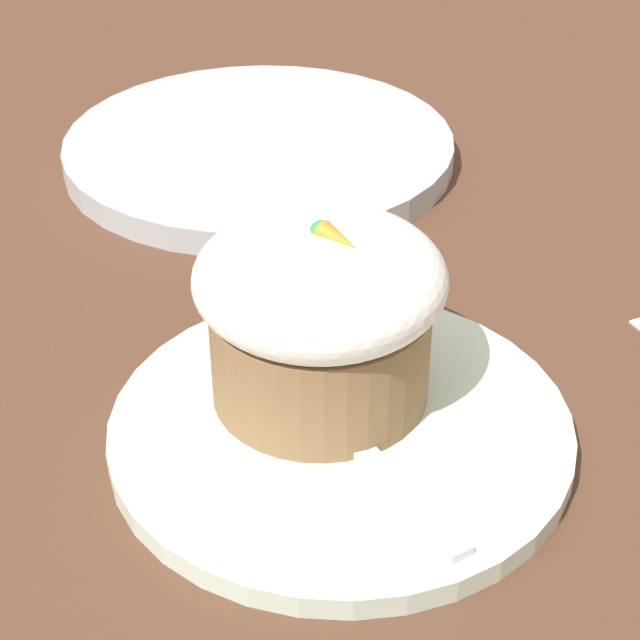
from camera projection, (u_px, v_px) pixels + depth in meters
ground_plane at (341, 438)px, 0.47m from camera, size 4.00×4.00×0.00m
dessert_plate at (341, 429)px, 0.46m from camera, size 0.20×0.20×0.01m
carrot_cake at (320, 310)px, 0.45m from camera, size 0.11×0.11×0.09m
spoon at (334, 419)px, 0.46m from camera, size 0.13×0.05×0.01m
side_plate at (259, 148)px, 0.69m from camera, size 0.25×0.25×0.02m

